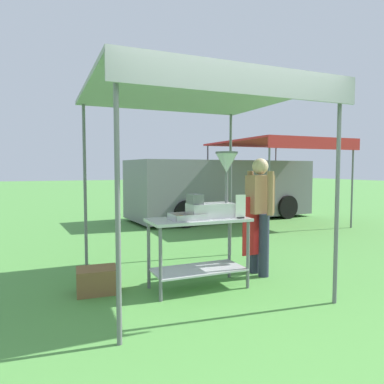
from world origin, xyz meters
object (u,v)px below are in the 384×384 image
(vendor, at_px, (259,210))
(van_grey, at_px, (221,189))
(donut_cart, at_px, (198,238))
(menu_sign, at_px, (241,208))
(donut_tray, at_px, (188,218))
(donut_fryer, at_px, (215,192))
(supply_crate, at_px, (97,280))
(neighbour_tent, at_px, (275,144))
(stall_canopy, at_px, (195,98))

(vendor, xyz_separation_m, van_grey, (2.08, 5.11, -0.03))
(donut_cart, distance_m, menu_sign, 0.63)
(donut_tray, xyz_separation_m, donut_fryer, (0.38, 0.01, 0.30))
(supply_crate, relative_size, neighbour_tent, 0.15)
(van_grey, bearing_deg, stall_canopy, -120.66)
(menu_sign, bearing_deg, donut_cart, 158.03)
(donut_cart, height_order, vendor, vendor)
(donut_cart, bearing_deg, vendor, 10.57)
(donut_cart, distance_m, donut_fryer, 0.61)
(stall_canopy, relative_size, vendor, 1.59)
(donut_tray, bearing_deg, neighbour_tent, 44.24)
(neighbour_tent, bearing_deg, van_grey, 128.72)
(menu_sign, relative_size, vendor, 0.18)
(stall_canopy, relative_size, van_grey, 0.47)
(stall_canopy, relative_size, menu_sign, 8.87)
(stall_canopy, relative_size, donut_cart, 2.09)
(donut_cart, distance_m, donut_tray, 0.31)
(vendor, bearing_deg, donut_cart, -169.43)
(donut_cart, xyz_separation_m, neighbour_tent, (4.06, 4.08, 1.50))
(van_grey, distance_m, neighbour_tent, 2.00)
(donut_tray, height_order, menu_sign, menu_sign)
(stall_canopy, xyz_separation_m, van_grey, (3.08, 5.20, -1.45))
(donut_tray, height_order, supply_crate, donut_tray)
(supply_crate, bearing_deg, donut_tray, -18.91)
(donut_tray, relative_size, van_grey, 0.07)
(donut_tray, distance_m, donut_fryer, 0.48)
(donut_fryer, bearing_deg, supply_crate, 166.40)
(donut_cart, height_order, van_grey, van_grey)
(menu_sign, xyz_separation_m, vendor, (0.52, 0.38, -0.09))
(stall_canopy, distance_m, supply_crate, 2.49)
(donut_cart, height_order, donut_fryer, donut_fryer)
(donut_cart, xyz_separation_m, supply_crate, (-1.17, 0.33, -0.47))
(stall_canopy, distance_m, menu_sign, 1.45)
(menu_sign, bearing_deg, supply_crate, 162.58)
(menu_sign, distance_m, neighbour_tent, 5.69)
(donut_cart, xyz_separation_m, van_grey, (3.08, 5.30, 0.26))
(vendor, height_order, neighbour_tent, neighbour_tent)
(donut_tray, relative_size, supply_crate, 0.83)
(stall_canopy, relative_size, supply_crate, 5.23)
(donut_tray, bearing_deg, donut_cart, 9.22)
(donut_tray, bearing_deg, stall_canopy, 38.94)
(supply_crate, bearing_deg, stall_canopy, -10.95)
(donut_tray, xyz_separation_m, vendor, (1.15, 0.21, 0.02))
(vendor, distance_m, supply_crate, 2.31)
(van_grey, relative_size, neighbour_tent, 1.65)
(donut_cart, distance_m, supply_crate, 1.31)
(menu_sign, bearing_deg, donut_tray, 165.06)
(vendor, bearing_deg, menu_sign, -144.08)
(stall_canopy, xyz_separation_m, donut_fryer, (0.22, -0.11, -1.14))
(donut_tray, distance_m, van_grey, 6.23)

